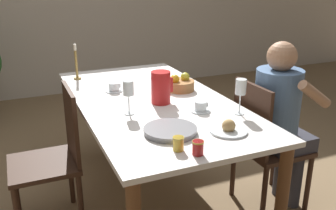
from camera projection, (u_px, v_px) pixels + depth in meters
name	position (u px, v px, depth m)	size (l,w,h in m)	color
ground_plane	(153.00, 197.00, 2.80)	(20.00, 20.00, 0.00)	#7F6647
dining_table	(152.00, 112.00, 2.57)	(0.97, 1.88, 0.78)	silver
chair_person_side	(264.00, 143.00, 2.55)	(0.42, 0.42, 0.92)	#331E14
chair_opposite	(54.00, 155.00, 2.38)	(0.42, 0.42, 0.92)	#331E14
person_seated	(280.00, 113.00, 2.48)	(0.39, 0.41, 1.18)	#33333D
red_pitcher	(161.00, 87.00, 2.43)	(0.15, 0.13, 0.21)	red
wine_glass_water	(128.00, 90.00, 2.22)	(0.07, 0.07, 0.21)	white
wine_glass_juice	(241.00, 89.00, 2.22)	(0.07, 0.07, 0.22)	white
teacup_near_person	(201.00, 107.00, 2.30)	(0.13, 0.13, 0.06)	silver
teacup_across	(114.00, 88.00, 2.69)	(0.13, 0.13, 0.06)	silver
serving_tray	(170.00, 130.00, 2.00)	(0.29, 0.29, 0.03)	gray
bread_plate	(229.00, 129.00, 2.01)	(0.20, 0.20, 0.07)	silver
jam_jar_amber	(178.00, 143.00, 1.80)	(0.06, 0.06, 0.07)	gold
jam_jar_red	(198.00, 147.00, 1.75)	(0.06, 0.06, 0.07)	#A81E1E
fruit_bowl	(180.00, 84.00, 2.71)	(0.21, 0.21, 0.12)	#9E6B3D
candlestick_tall	(76.00, 66.00, 2.97)	(0.06, 0.06, 0.28)	olive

